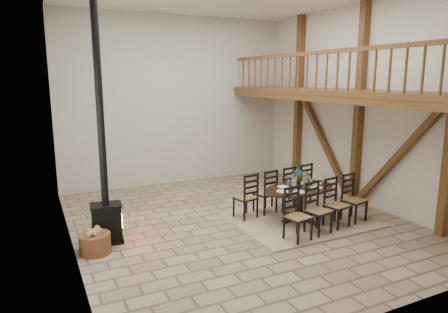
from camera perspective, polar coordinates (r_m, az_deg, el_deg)
name	(u,v)px	position (r m, az deg, el deg)	size (l,w,h in m)	color
ground	(239,222)	(9.10, 2.17, -9.31)	(8.00, 8.00, 0.00)	tan
room_shell	(287,86)	(9.16, 8.98, 9.97)	(7.02, 8.02, 5.01)	beige
rug	(299,219)	(9.40, 10.60, -8.76)	(3.00, 2.50, 0.02)	tan
dining_table	(299,203)	(9.28, 10.68, -6.60)	(2.61, 2.43, 1.18)	black
wood_stove	(105,186)	(8.02, -16.70, -4.06)	(0.65, 0.53, 5.00)	black
log_basket	(95,243)	(7.88, -17.95, -11.62)	(0.57, 0.57, 0.47)	brown
log_stack	(89,244)	(7.96, -18.70, -11.74)	(0.33, 0.23, 0.33)	#A2825A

